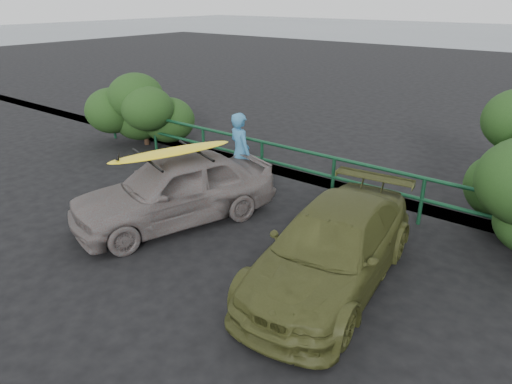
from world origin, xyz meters
TOP-DOWN VIEW (x-y plane):
  - ground at (0.00, 0.00)m, footprint 80.00×80.00m
  - guardrail at (0.00, 5.00)m, footprint 14.00×0.08m
  - shrub_left at (-4.80, 5.40)m, footprint 3.20×2.40m
  - sedan at (-1.02, 2.10)m, footprint 2.93×4.46m
  - olive_vehicle at (2.56, 2.11)m, footprint 2.21×4.45m
  - man at (-0.97, 4.12)m, footprint 0.81×0.67m
  - roof_rack at (-1.02, 2.10)m, footprint 1.80×1.52m
  - surfboard at (-1.02, 2.10)m, footprint 1.33×2.57m

SIDE VIEW (x-z plane):
  - ground at x=0.00m, z-range 0.00..0.00m
  - guardrail at x=0.00m, z-range 0.00..1.04m
  - olive_vehicle at x=2.56m, z-range 0.00..1.24m
  - sedan at x=-1.02m, z-range 0.00..1.41m
  - man at x=-0.97m, z-range 0.00..1.90m
  - shrub_left at x=-4.80m, z-range 0.00..1.94m
  - roof_rack at x=-1.02m, z-range 1.41..1.46m
  - surfboard at x=-1.02m, z-range 1.46..1.54m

